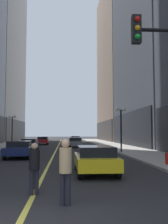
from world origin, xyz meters
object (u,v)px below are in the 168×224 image
(car_blue, at_px, (29,144))
(street_lamp_left_far, at_px, (12,124))
(car_maroon, at_px, (75,139))
(pedestrian_in_black_coat, at_px, (34,165))
(car_red, at_px, (43,140))
(car_yellow, at_px, (95,159))
(street_lamp_right_mid, at_px, (121,119))
(car_grey, at_px, (75,142))
(car_navy, at_px, (19,149))
(fire_hydrant_right, at_px, (168,160))
(pedestrian_in_tan_trench, at_px, (65,166))

(car_blue, relative_size, street_lamp_left_far, 0.93)
(car_blue, height_order, car_maroon, same)
(pedestrian_in_black_coat, distance_m, street_lamp_left_far, 30.46)
(pedestrian_in_black_coat, bearing_deg, car_red, 94.17)
(car_maroon, bearing_deg, car_yellow, -90.77)
(car_blue, xyz_separation_m, street_lamp_right_mid, (9.33, -4.55, 2.54))
(car_blue, relative_size, car_red, 0.95)
(car_grey, xyz_separation_m, pedestrian_in_black_coat, (-2.34, -28.10, 0.23))
(car_blue, distance_m, street_lamp_left_far, 9.22)
(car_blue, height_order, pedestrian_in_black_coat, pedestrian_in_black_coat)
(car_yellow, bearing_deg, car_maroon, 89.23)
(car_navy, height_order, fire_hydrant_right, car_navy)
(street_lamp_left_far, bearing_deg, car_navy, -77.25)
(car_yellow, relative_size, pedestrian_in_tan_trench, 2.45)
(fire_hydrant_right, bearing_deg, street_lamp_right_mid, 92.74)
(pedestrian_in_black_coat, bearing_deg, fire_hydrant_right, 43.48)
(pedestrian_in_black_coat, relative_size, street_lamp_right_mid, 0.37)
(car_blue, xyz_separation_m, car_grey, (5.28, 6.57, 0.00))
(car_navy, xyz_separation_m, pedestrian_in_black_coat, (2.58, -12.78, 0.23))
(pedestrian_in_black_coat, distance_m, fire_hydrant_right, 9.51)
(pedestrian_in_tan_trench, bearing_deg, fire_hydrant_right, 53.03)
(car_maroon, bearing_deg, pedestrian_in_black_coat, -93.88)
(car_navy, bearing_deg, car_maroon, 79.81)
(car_yellow, relative_size, pedestrian_in_black_coat, 2.67)
(street_lamp_right_mid, bearing_deg, car_blue, 154.02)
(car_yellow, relative_size, fire_hydrant_right, 5.46)
(car_yellow, bearing_deg, pedestrian_in_black_coat, -119.80)
(car_navy, distance_m, car_blue, 8.75)
(car_maroon, relative_size, street_lamp_left_far, 0.94)
(car_red, distance_m, pedestrian_in_black_coat, 37.11)
(car_grey, xyz_separation_m, car_red, (-5.04, 8.91, 0.00))
(car_maroon, bearing_deg, street_lamp_right_mid, -82.65)
(car_blue, bearing_deg, car_red, 89.10)
(car_red, bearing_deg, car_blue, -90.90)
(car_yellow, xyz_separation_m, car_grey, (-0.09, 23.87, -0.00))
(car_navy, distance_m, street_lamp_left_far, 17.51)
(car_blue, bearing_deg, pedestrian_in_black_coat, -82.22)
(car_maroon, xyz_separation_m, street_lamp_right_mid, (3.44, -26.62, 2.54))
(car_yellow, distance_m, fire_hydrant_right, 5.03)
(car_yellow, bearing_deg, car_blue, 107.24)
(pedestrian_in_black_coat, xyz_separation_m, fire_hydrant_right, (6.89, 6.53, -0.55))
(car_yellow, xyz_separation_m, street_lamp_left_far, (-8.84, 25.45, 2.54))
(car_red, xyz_separation_m, pedestrian_in_black_coat, (2.70, -37.01, 0.23))
(pedestrian_in_tan_trench, height_order, pedestrian_in_black_coat, pedestrian_in_tan_trench)
(street_lamp_right_mid, bearing_deg, car_maroon, 97.35)
(car_blue, distance_m, car_red, 15.48)
(car_red, xyz_separation_m, street_lamp_left_far, (-3.71, -7.33, 2.54))
(car_navy, relative_size, car_red, 1.04)
(car_blue, height_order, street_lamp_right_mid, street_lamp_right_mid)
(car_blue, height_order, fire_hydrant_right, car_blue)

